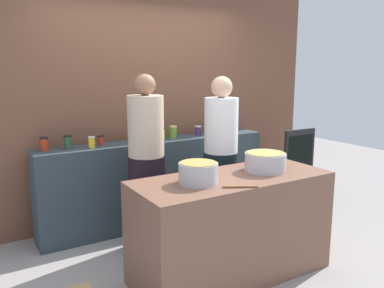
{
  "coord_description": "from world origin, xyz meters",
  "views": [
    {
      "loc": [
        -1.94,
        -2.85,
        1.78
      ],
      "look_at": [
        0.0,
        0.35,
        1.05
      ],
      "focal_mm": 37.09,
      "sensor_mm": 36.0,
      "label": 1
    }
  ],
  "objects_px": {
    "cooking_pot_center": "(265,162)",
    "cook_in_cap": "(221,166)",
    "preserve_jar_6": "(162,133)",
    "cook_with_tongs": "(147,172)",
    "preserve_jar_3": "(101,140)",
    "cooking_pot_left": "(198,173)",
    "preserve_jar_7": "(173,132)",
    "preserve_jar_0": "(44,144)",
    "wooden_spoon": "(240,187)",
    "preserve_jar_8": "(198,131)",
    "preserve_jar_2": "(92,142)",
    "chalkboard_sign": "(298,169)",
    "preserve_jar_1": "(68,142)",
    "preserve_jar_5": "(154,136)",
    "preserve_jar_9": "(217,129)",
    "preserve_jar_4": "(142,137)"
  },
  "relations": [
    {
      "from": "cooking_pot_center",
      "to": "cook_in_cap",
      "type": "xyz_separation_m",
      "value": [
        0.03,
        0.72,
        -0.19
      ]
    },
    {
      "from": "preserve_jar_6",
      "to": "cook_with_tongs",
      "type": "xyz_separation_m",
      "value": [
        -0.46,
        -0.58,
        -0.26
      ]
    },
    {
      "from": "preserve_jar_6",
      "to": "preserve_jar_3",
      "type": "bearing_deg",
      "value": 179.1
    },
    {
      "from": "preserve_jar_3",
      "to": "cooking_pot_left",
      "type": "relative_size",
      "value": 0.33
    },
    {
      "from": "preserve_jar_7",
      "to": "preserve_jar_0",
      "type": "bearing_deg",
      "value": 178.63
    },
    {
      "from": "wooden_spoon",
      "to": "cook_with_tongs",
      "type": "distance_m",
      "value": 1.15
    },
    {
      "from": "preserve_jar_7",
      "to": "preserve_jar_8",
      "type": "distance_m",
      "value": 0.36
    },
    {
      "from": "preserve_jar_6",
      "to": "cooking_pot_left",
      "type": "distance_m",
      "value": 1.5
    },
    {
      "from": "preserve_jar_2",
      "to": "cooking_pot_left",
      "type": "height_order",
      "value": "preserve_jar_2"
    },
    {
      "from": "preserve_jar_2",
      "to": "preserve_jar_8",
      "type": "distance_m",
      "value": 1.33
    },
    {
      "from": "cooking_pot_left",
      "to": "chalkboard_sign",
      "type": "bearing_deg",
      "value": 23.45
    },
    {
      "from": "preserve_jar_3",
      "to": "preserve_jar_7",
      "type": "distance_m",
      "value": 0.84
    },
    {
      "from": "preserve_jar_0",
      "to": "cook_in_cap",
      "type": "height_order",
      "value": "cook_in_cap"
    },
    {
      "from": "preserve_jar_1",
      "to": "cooking_pot_center",
      "type": "xyz_separation_m",
      "value": [
        1.34,
        -1.42,
        -0.08
      ]
    },
    {
      "from": "preserve_jar_3",
      "to": "preserve_jar_1",
      "type": "bearing_deg",
      "value": -177.36
    },
    {
      "from": "preserve_jar_1",
      "to": "cooking_pot_left",
      "type": "xyz_separation_m",
      "value": [
        0.64,
        -1.43,
        -0.08
      ]
    },
    {
      "from": "preserve_jar_2",
      "to": "preserve_jar_5",
      "type": "distance_m",
      "value": 0.7
    },
    {
      "from": "preserve_jar_2",
      "to": "preserve_jar_7",
      "type": "height_order",
      "value": "preserve_jar_7"
    },
    {
      "from": "cook_in_cap",
      "to": "preserve_jar_9",
      "type": "bearing_deg",
      "value": 58.35
    },
    {
      "from": "preserve_jar_3",
      "to": "wooden_spoon",
      "type": "height_order",
      "value": "preserve_jar_3"
    },
    {
      "from": "preserve_jar_4",
      "to": "chalkboard_sign",
      "type": "bearing_deg",
      "value": -15.71
    },
    {
      "from": "preserve_jar_1",
      "to": "preserve_jar_9",
      "type": "relative_size",
      "value": 1.19
    },
    {
      "from": "preserve_jar_7",
      "to": "cooking_pot_center",
      "type": "relative_size",
      "value": 0.4
    },
    {
      "from": "preserve_jar_0",
      "to": "preserve_jar_8",
      "type": "relative_size",
      "value": 1.23
    },
    {
      "from": "preserve_jar_4",
      "to": "preserve_jar_8",
      "type": "distance_m",
      "value": 0.75
    },
    {
      "from": "cook_with_tongs",
      "to": "chalkboard_sign",
      "type": "relative_size",
      "value": 1.68
    },
    {
      "from": "preserve_jar_5",
      "to": "chalkboard_sign",
      "type": "height_order",
      "value": "preserve_jar_5"
    },
    {
      "from": "preserve_jar_8",
      "to": "cook_in_cap",
      "type": "bearing_deg",
      "value": -103.26
    },
    {
      "from": "cooking_pot_left",
      "to": "preserve_jar_2",
      "type": "bearing_deg",
      "value": 107.16
    },
    {
      "from": "preserve_jar_4",
      "to": "preserve_jar_7",
      "type": "distance_m",
      "value": 0.39
    },
    {
      "from": "preserve_jar_3",
      "to": "cooking_pot_center",
      "type": "distance_m",
      "value": 1.75
    },
    {
      "from": "cooking_pot_center",
      "to": "cook_with_tongs",
      "type": "distance_m",
      "value": 1.14
    },
    {
      "from": "cook_with_tongs",
      "to": "preserve_jar_2",
      "type": "bearing_deg",
      "value": 126.3
    },
    {
      "from": "preserve_jar_6",
      "to": "cook_with_tongs",
      "type": "relative_size",
      "value": 0.08
    },
    {
      "from": "preserve_jar_1",
      "to": "preserve_jar_3",
      "type": "height_order",
      "value": "preserve_jar_1"
    },
    {
      "from": "preserve_jar_0",
      "to": "preserve_jar_5",
      "type": "relative_size",
      "value": 1.08
    },
    {
      "from": "preserve_jar_7",
      "to": "chalkboard_sign",
      "type": "bearing_deg",
      "value": -19.47
    },
    {
      "from": "preserve_jar_2",
      "to": "preserve_jar_5",
      "type": "bearing_deg",
      "value": -0.1
    },
    {
      "from": "preserve_jar_2",
      "to": "chalkboard_sign",
      "type": "bearing_deg",
      "value": -10.85
    },
    {
      "from": "wooden_spoon",
      "to": "preserve_jar_9",
      "type": "bearing_deg",
      "value": 60.58
    },
    {
      "from": "preserve_jar_0",
      "to": "cooking_pot_left",
      "type": "bearing_deg",
      "value": -59.29
    },
    {
      "from": "wooden_spoon",
      "to": "cook_in_cap",
      "type": "height_order",
      "value": "cook_in_cap"
    },
    {
      "from": "wooden_spoon",
      "to": "chalkboard_sign",
      "type": "relative_size",
      "value": 0.27
    },
    {
      "from": "preserve_jar_0",
      "to": "cook_with_tongs",
      "type": "relative_size",
      "value": 0.08
    },
    {
      "from": "preserve_jar_3",
      "to": "cooking_pot_center",
      "type": "xyz_separation_m",
      "value": [
        1.0,
        -1.43,
        -0.06
      ]
    },
    {
      "from": "preserve_jar_7",
      "to": "wooden_spoon",
      "type": "distance_m",
      "value": 1.72
    },
    {
      "from": "preserve_jar_7",
      "to": "cook_in_cap",
      "type": "bearing_deg",
      "value": -74.36
    },
    {
      "from": "preserve_jar_4",
      "to": "preserve_jar_5",
      "type": "distance_m",
      "value": 0.13
    },
    {
      "from": "preserve_jar_9",
      "to": "cook_with_tongs",
      "type": "relative_size",
      "value": 0.07
    },
    {
      "from": "preserve_jar_3",
      "to": "preserve_jar_2",
      "type": "bearing_deg",
      "value": -144.72
    }
  ]
}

